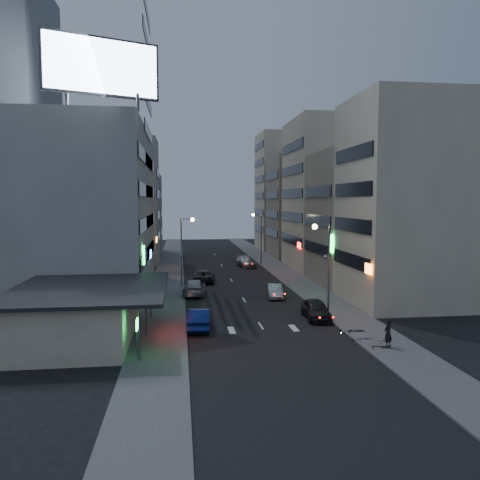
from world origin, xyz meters
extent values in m
plane|color=black|center=(0.00, 0.00, 0.00)|extent=(180.00, 180.00, 0.00)
cube|color=#4C4C4F|center=(-8.00, 30.00, 0.06)|extent=(4.00, 120.00, 0.12)
cube|color=#4C4C4F|center=(8.00, 30.00, 0.06)|extent=(4.00, 120.00, 0.12)
cube|color=beige|center=(-14.00, 2.00, 1.80)|extent=(8.00, 12.00, 3.60)
cube|color=black|center=(-13.00, 2.00, 3.75)|extent=(11.00, 13.00, 0.25)
cube|color=black|center=(-8.90, 2.00, 3.10)|extent=(0.12, 4.00, 0.90)
cube|color=#FF1E14|center=(-8.82, 2.00, 3.10)|extent=(0.04, 3.70, 0.70)
cube|color=#A2A29E|center=(-17.00, 20.00, 9.00)|extent=(14.00, 24.00, 18.00)
cube|color=gray|center=(-26.00, 23.00, 17.00)|extent=(10.00, 14.00, 34.00)
cube|color=beige|center=(15.00, 10.50, 10.00)|extent=(10.00, 11.00, 20.00)
cube|color=gray|center=(15.50, 22.00, 8.00)|extent=(11.00, 12.00, 16.00)
cube|color=beige|center=(15.00, 35.00, 11.00)|extent=(10.00, 14.00, 22.00)
cube|color=#A2A29E|center=(-15.50, 45.00, 10.00)|extent=(11.00, 10.00, 20.00)
cube|color=gray|center=(-16.00, 58.00, 7.50)|extent=(12.00, 10.00, 15.00)
cube|color=gray|center=(15.50, 50.00, 9.00)|extent=(11.00, 12.00, 18.00)
cube|color=beige|center=(16.00, 64.00, 12.00)|extent=(12.00, 12.00, 24.00)
cylinder|color=#595B60|center=(-16.00, 10.00, 18.75)|extent=(0.30, 0.30, 1.50)
cylinder|color=#595B60|center=(-10.00, 10.00, 18.75)|extent=(0.30, 0.30, 1.50)
cube|color=black|center=(-13.00, 10.00, 21.70)|extent=(9.52, 3.75, 5.00)
cube|color=#B3C6EF|center=(-12.92, 9.79, 21.70)|extent=(9.04, 3.34, 4.60)
cylinder|color=#595B60|center=(6.30, 6.00, 4.12)|extent=(0.16, 0.16, 8.00)
cylinder|color=#595B60|center=(5.60, 6.00, 8.02)|extent=(1.40, 0.10, 0.10)
sphere|color=#FFD88C|center=(5.00, 6.00, 7.92)|extent=(0.44, 0.44, 0.44)
cylinder|color=#595B60|center=(-6.30, 22.00, 4.12)|extent=(0.16, 0.16, 8.00)
cylinder|color=#595B60|center=(-5.60, 22.00, 8.02)|extent=(1.40, 0.10, 0.10)
sphere|color=#FFD88C|center=(-5.00, 22.00, 7.92)|extent=(0.44, 0.44, 0.44)
cylinder|color=#595B60|center=(6.30, 40.00, 4.12)|extent=(0.16, 0.16, 8.00)
cylinder|color=#595B60|center=(5.60, 40.00, 8.02)|extent=(1.40, 0.10, 0.10)
sphere|color=#FFD88C|center=(5.00, 40.00, 7.92)|extent=(0.44, 0.44, 0.44)
imported|color=black|center=(5.10, 5.64, 0.83)|extent=(2.22, 4.96, 1.65)
imported|color=#ADB1B5|center=(3.35, 14.80, 0.70)|extent=(1.94, 4.36, 1.39)
imported|color=#2A2A2F|center=(-3.55, 25.20, 0.75)|extent=(2.99, 5.62, 1.51)
imported|color=gray|center=(3.55, 37.86, 0.81)|extent=(3.02, 5.85, 1.62)
imported|color=navy|center=(-5.00, 3.81, 0.82)|extent=(2.11, 5.07, 1.63)
imported|color=#9C9EA3|center=(-5.00, 17.39, 0.82)|extent=(2.70, 5.79, 1.63)
imported|color=black|center=(7.65, -2.88, 1.10)|extent=(0.85, 0.78, 1.96)
camera|label=1|loc=(-6.41, -32.70, 10.13)|focal=35.00mm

